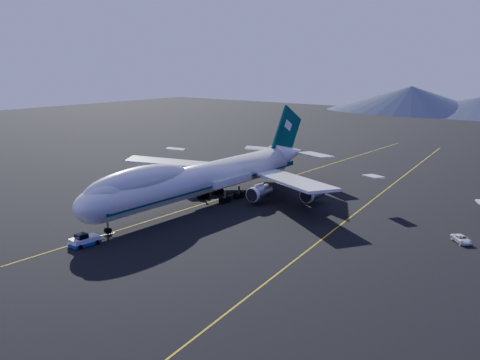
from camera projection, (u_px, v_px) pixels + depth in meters
The scene contains 6 objects.
ground at pixel (205, 203), 116.98m from camera, with size 500.00×500.00×0.00m, color black.
taxiway_line_main at pixel (205, 203), 116.98m from camera, with size 0.25×220.00×0.01m, color #C3A50B.
taxiway_line_side at pixel (351, 217), 106.76m from camera, with size 0.25×200.00×0.01m, color #C3A50B.
boeing_747 at pixel (205, 177), 115.74m from camera, with size 59.62×72.43×19.37m.
pushback_tug at pixel (85, 241), 90.27m from camera, with size 3.22×5.20×2.18m.
service_van at pixel (462, 239), 91.56m from camera, with size 2.08×4.51×1.25m, color white.
Camera 1 is at (75.29, -84.66, 30.55)m, focal length 40.00 mm.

